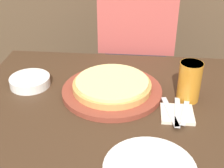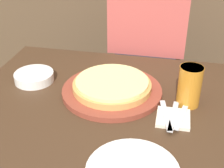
% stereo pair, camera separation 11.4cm
% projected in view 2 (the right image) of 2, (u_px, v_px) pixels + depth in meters
% --- Properties ---
extents(pizza_on_board, '(0.38, 0.38, 0.06)m').
position_uv_depth(pizza_on_board, '(112.00, 88.00, 1.17)').
color(pizza_on_board, brown).
rests_on(pizza_on_board, dining_table).
extents(beer_glass, '(0.08, 0.08, 0.15)m').
position_uv_depth(beer_glass, '(190.00, 84.00, 1.08)').
color(beer_glass, '#B7701E').
rests_on(beer_glass, dining_table).
extents(side_bowl, '(0.16, 0.16, 0.04)m').
position_uv_depth(side_bowl, '(34.00, 77.00, 1.26)').
color(side_bowl, silver).
rests_on(side_bowl, dining_table).
extents(napkin_stack, '(0.11, 0.11, 0.01)m').
position_uv_depth(napkin_stack, '(173.00, 118.00, 1.04)').
color(napkin_stack, beige).
rests_on(napkin_stack, dining_table).
extents(fork, '(0.05, 0.17, 0.00)m').
position_uv_depth(fork, '(166.00, 115.00, 1.04)').
color(fork, silver).
rests_on(fork, napkin_stack).
extents(dinner_knife, '(0.03, 0.17, 0.00)m').
position_uv_depth(dinner_knife, '(173.00, 116.00, 1.03)').
color(dinner_knife, silver).
rests_on(dinner_knife, napkin_stack).
extents(spoon, '(0.05, 0.15, 0.00)m').
position_uv_depth(spoon, '(181.00, 117.00, 1.03)').
color(spoon, silver).
rests_on(spoon, napkin_stack).
extents(diner_person, '(0.37, 0.20, 1.35)m').
position_uv_depth(diner_person, '(146.00, 58.00, 1.63)').
color(diner_person, '#33333D').
rests_on(diner_person, ground_plane).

